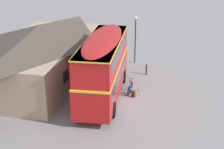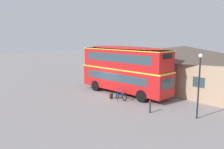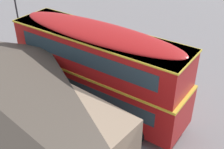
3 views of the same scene
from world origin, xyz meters
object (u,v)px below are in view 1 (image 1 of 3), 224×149
Objects in this scene: backpack_on_ground at (133,94)px; water_bottle_red_squeeze at (138,90)px; touring_bicycle at (130,88)px; water_bottle_clear_plastic at (141,94)px; street_lamp at (135,35)px; double_decker_bus at (103,65)px; kerb_bollard at (146,69)px.

backpack_on_ground is 1.12m from water_bottle_red_squeeze.
water_bottle_clear_plastic is at bearing -114.30° from touring_bicycle.
touring_bicycle is 0.73m from water_bottle_red_squeeze.
water_bottle_red_squeeze is at bearing -171.77° from street_lamp.
double_decker_bus is 42.84× the size of water_bottle_clear_plastic.
double_decker_bus is at bearing 121.13° from touring_bicycle.
water_bottle_clear_plastic is at bearing 179.03° from kerb_bollard.
double_decker_bus reaches higher than water_bottle_red_squeeze.
street_lamp reaches higher than water_bottle_red_squeeze.
street_lamp is 4.75× the size of kerb_bollard.
backpack_on_ground is at bearing -157.16° from touring_bicycle.
touring_bicycle is 7.54× the size of water_bottle_clear_plastic.
kerb_bollard is at bearing -13.58° from touring_bicycle.
street_lamp is at bearing 5.09° from backpack_on_ground.
backpack_on_ground is (-0.81, -0.34, -0.09)m from touring_bicycle.
street_lamp is (7.20, 0.37, 2.48)m from touring_bicycle.
double_decker_bus is at bearing 169.52° from street_lamp.
double_decker_bus is 2.15× the size of street_lamp.
touring_bicycle is (1.16, -1.92, -2.27)m from double_decker_bus.
water_bottle_red_squeeze is at bearing -67.58° from touring_bicycle.
touring_bicycle reaches higher than water_bottle_clear_plastic.
touring_bicycle is at bearing -177.04° from street_lamp.
backpack_on_ground is at bearing 164.83° from water_bottle_red_squeeze.
street_lamp is at bearing 2.96° from touring_bicycle.
water_bottle_clear_plastic is 8.20m from street_lamp.
kerb_bollard is (-3.08, -1.37, -2.35)m from street_lamp.
water_bottle_clear_plastic is 0.24× the size of kerb_bollard.
touring_bicycle is 1.80× the size of kerb_bollard.
water_bottle_clear_plastic is (-0.41, -0.92, -0.26)m from touring_bicycle.
backpack_on_ground reaches higher than water_bottle_red_squeeze.
kerb_bollard reaches higher than backpack_on_ground.
water_bottle_red_squeeze is at bearing 174.61° from kerb_bollard.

